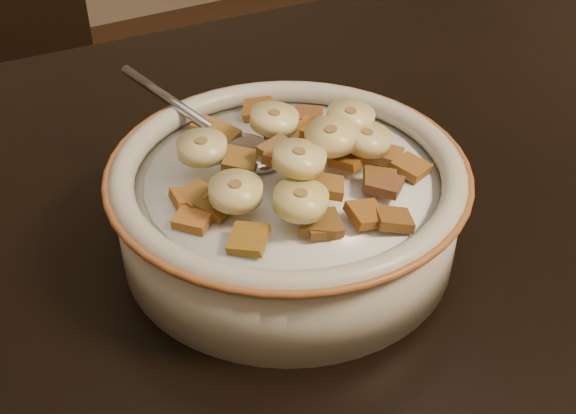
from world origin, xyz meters
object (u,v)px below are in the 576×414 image
cereal_bowl (288,212)px  spoon (248,153)px  table (319,357)px  chair (17,180)px

cereal_bowl → spoon: (-0.01, 0.03, 0.03)m
table → chair: 0.82m
chair → spoon: 0.75m
chair → cereal_bowl: size_ratio=3.87×
chair → spoon: chair is taller
cereal_bowl → chair: bearing=98.2°
chair → spoon: bearing=-72.4°
table → chair: size_ratio=1.66×
table → cereal_bowl: size_ratio=6.43×
chair → cereal_bowl: (0.10, -0.67, 0.35)m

